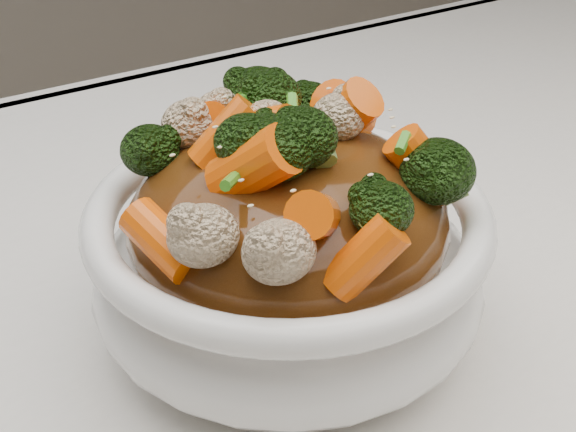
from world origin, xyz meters
TOP-DOWN VIEW (x-y plane):
  - tablecloth at (0.00, 0.00)m, footprint 1.20×0.80m
  - bowl at (-0.05, 0.04)m, footprint 0.25×0.25m
  - sauce_base at (-0.05, 0.04)m, footprint 0.20×0.20m
  - carrots at (-0.05, 0.04)m, footprint 0.20×0.20m
  - broccoli at (-0.05, 0.04)m, footprint 0.20×0.20m
  - cauliflower at (-0.05, 0.04)m, footprint 0.20×0.20m
  - scallions at (-0.05, 0.04)m, footprint 0.15×0.15m
  - sesame_seeds at (-0.05, 0.04)m, footprint 0.18×0.18m

SIDE VIEW (x-z plane):
  - tablecloth at x=0.00m, z-range 0.71..0.75m
  - bowl at x=-0.05m, z-range 0.75..0.83m
  - sauce_base at x=-0.05m, z-range 0.77..0.86m
  - cauliflower at x=-0.05m, z-range 0.85..0.89m
  - broccoli at x=-0.05m, z-range 0.85..0.89m
  - carrots at x=-0.05m, z-range 0.85..0.89m
  - scallions at x=-0.05m, z-range 0.86..0.88m
  - sesame_seeds at x=-0.05m, z-range 0.87..0.88m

